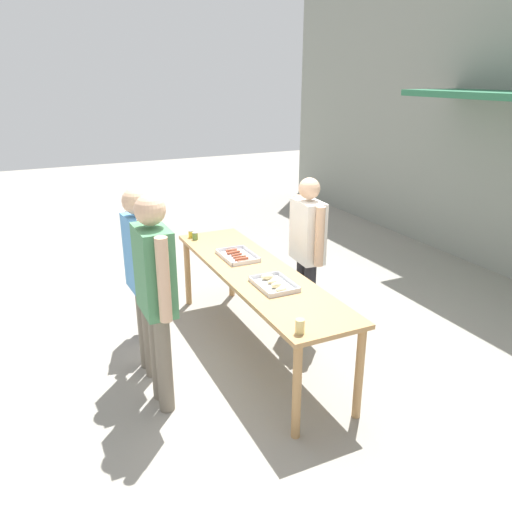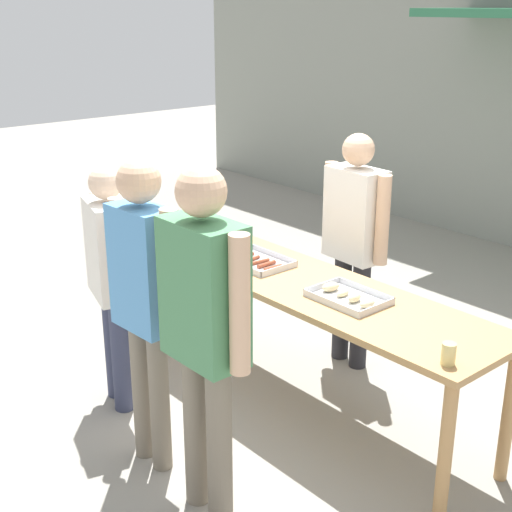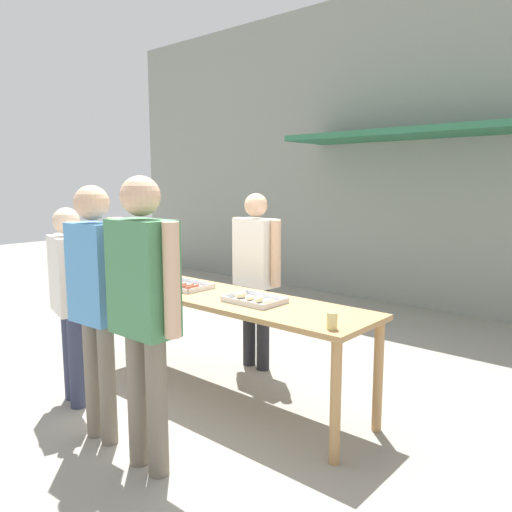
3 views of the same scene
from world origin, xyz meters
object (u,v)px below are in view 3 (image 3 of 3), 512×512
beer_cup (332,321)px  person_customer_waiting_in_line (96,289)px  person_customer_with_cup (144,299)px  person_customer_holding_hotdog (70,290)px  food_tray_sausages (184,286)px  condiment_jar_mustard (108,275)px  food_tray_buns (254,300)px  person_server_behind_table (256,265)px  condiment_jar_ketchup (115,276)px

beer_cup → person_customer_waiting_in_line: 1.57m
person_customer_with_cup → person_customer_holding_hotdog: bearing=-9.6°
food_tray_sausages → person_customer_holding_hotdog: bearing=-111.7°
food_tray_sausages → condiment_jar_mustard: size_ratio=5.32×
person_customer_with_cup → person_customer_waiting_in_line: size_ratio=1.03×
food_tray_buns → person_server_behind_table: person_server_behind_table is taller
food_tray_sausages → person_server_behind_table: 0.74m
person_server_behind_table → person_customer_with_cup: size_ratio=0.92×
condiment_jar_ketchup → beer_cup: 2.41m
food_tray_sausages → person_customer_holding_hotdog: person_customer_holding_hotdog is taller
food_tray_buns → food_tray_sausages: bearing=180.0°
food_tray_buns → condiment_jar_ketchup: (-1.57, -0.20, 0.02)m
person_customer_holding_hotdog → condiment_jar_mustard: bearing=-37.0°
beer_cup → person_customer_holding_hotdog: person_customer_holding_hotdog is taller
condiment_jar_ketchup → food_tray_buns: bearing=7.4°
food_tray_buns → beer_cup: 0.87m
person_server_behind_table → person_customer_waiting_in_line: (0.09, -1.74, 0.07)m
food_tray_buns → person_customer_holding_hotdog: person_customer_holding_hotdog is taller
food_tray_buns → condiment_jar_ketchup: condiment_jar_ketchup is taller
condiment_jar_mustard → food_tray_sausages: bearing=14.8°
food_tray_sausages → beer_cup: bearing=-7.5°
food_tray_sausages → condiment_jar_ketchup: (-0.75, -0.20, 0.03)m
beer_cup → food_tray_sausages: bearing=172.5°
beer_cup → person_customer_with_cup: bearing=-132.4°
person_server_behind_table → person_customer_with_cup: (0.63, -1.75, 0.09)m
food_tray_buns → condiment_jar_ketchup: size_ratio=5.01×
person_server_behind_table → person_customer_with_cup: person_customer_with_cup is taller
beer_cup → person_customer_waiting_in_line: (-1.32, -0.84, 0.15)m
person_customer_waiting_in_line → food_tray_buns: bearing=-117.5°
food_tray_buns → person_customer_holding_hotdog: 1.46m
person_customer_waiting_in_line → condiment_jar_mustard: bearing=-38.7°
condiment_jar_ketchup → beer_cup: size_ratio=0.80×
person_server_behind_table → person_customer_waiting_in_line: bearing=-83.4°
food_tray_sausages → person_customer_with_cup: size_ratio=0.26×
condiment_jar_ketchup → person_customer_waiting_in_line: (1.09, -0.86, 0.16)m
person_server_behind_table → beer_cup: bearing=-28.9°
beer_cup → person_server_behind_table: (-1.41, 0.90, 0.09)m
food_tray_sausages → beer_cup: beer_cup is taller
person_server_behind_table → person_customer_waiting_in_line: 1.75m
food_tray_buns → condiment_jar_ketchup: 1.58m
person_customer_holding_hotdog → person_customer_waiting_in_line: person_customer_waiting_in_line is taller
person_customer_with_cup → beer_cup: bearing=-132.9°
condiment_jar_ketchup → person_customer_holding_hotdog: (0.40, -0.67, 0.03)m
condiment_jar_mustard → person_customer_waiting_in_line: person_customer_waiting_in_line is taller
condiment_jar_mustard → person_customer_with_cup: person_customer_with_cup is taller
condiment_jar_ketchup → person_server_behind_table: size_ratio=0.05×
food_tray_sausages → person_server_behind_table: size_ratio=0.28×
condiment_jar_mustard → condiment_jar_ketchup: same height
food_tray_sausages → person_customer_with_cup: person_customer_with_cup is taller
food_tray_sausages → condiment_jar_mustard: bearing=-165.2°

